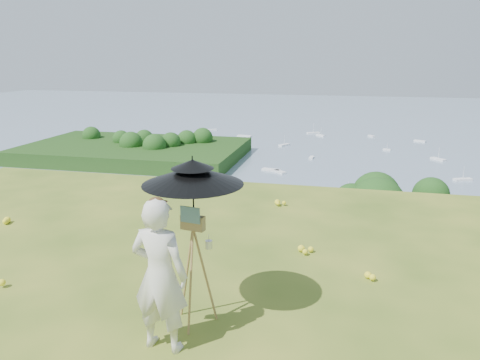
% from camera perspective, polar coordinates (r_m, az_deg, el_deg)
% --- Properties ---
extents(ground, '(14.00, 14.00, 0.00)m').
position_cam_1_polar(ground, '(6.62, -17.85, -15.55)').
color(ground, '#40611B').
rests_on(ground, ground).
extents(shoreline_tier, '(170.00, 28.00, 8.00)m').
position_cam_1_polar(shoreline_tier, '(89.03, 9.90, -11.50)').
color(shoreline_tier, '#685E53').
rests_on(shoreline_tier, bay_water).
extents(bay_water, '(700.00, 700.00, 0.00)m').
position_cam_1_polar(bay_water, '(247.67, 12.26, 5.92)').
color(bay_water, '#7589A8').
rests_on(bay_water, ground).
extents(peninsula, '(90.00, 60.00, 12.00)m').
position_cam_1_polar(peninsula, '(180.81, -12.81, 4.26)').
color(peninsula, '#14370F').
rests_on(peninsula, bay_water).
extents(slope_trees, '(110.00, 50.00, 6.00)m').
position_cam_1_polar(slope_trees, '(43.94, 7.91, -9.82)').
color(slope_trees, '#144415').
rests_on(slope_trees, forest_slope).
extents(harbor_town, '(110.00, 22.00, 5.00)m').
position_cam_1_polar(harbor_town, '(86.35, 10.09, -7.63)').
color(harbor_town, silver).
rests_on(harbor_town, shoreline_tier).
extents(moored_boats, '(140.00, 140.00, 0.70)m').
position_cam_1_polar(moored_boats, '(170.61, 7.51, 2.29)').
color(moored_boats, white).
rests_on(moored_boats, bay_water).
extents(wildflowers, '(10.00, 10.50, 0.12)m').
position_cam_1_polar(wildflowers, '(6.78, -16.79, -14.13)').
color(wildflowers, yellow).
rests_on(wildflowers, ground).
extents(painter, '(0.70, 0.49, 1.82)m').
position_cam_1_polar(painter, '(5.39, -9.77, -11.39)').
color(painter, white).
rests_on(painter, ground).
extents(field_easel, '(0.69, 0.69, 1.56)m').
position_cam_1_polar(field_easel, '(5.87, -5.63, -10.38)').
color(field_easel, olive).
rests_on(field_easel, ground).
extents(sun_umbrella, '(1.34, 1.34, 0.87)m').
position_cam_1_polar(sun_umbrella, '(5.56, -5.73, -1.45)').
color(sun_umbrella, black).
rests_on(sun_umbrella, field_easel).
extents(painter_cap, '(0.26, 0.29, 0.10)m').
position_cam_1_polar(painter_cap, '(5.08, -10.19, -2.69)').
color(painter_cap, '#D9778A').
rests_on(painter_cap, painter).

